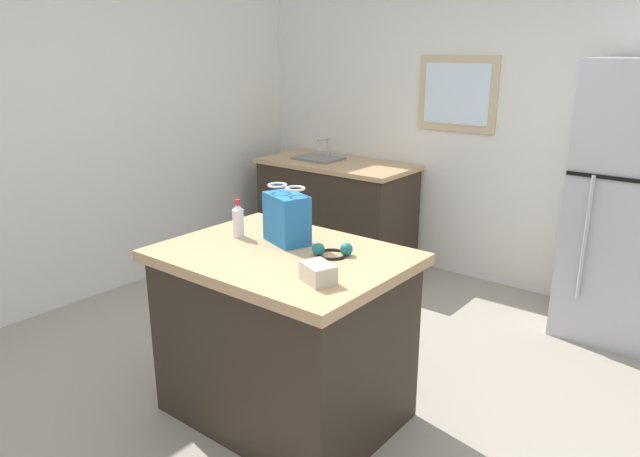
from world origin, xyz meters
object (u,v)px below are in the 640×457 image
kitchen_island (284,335)px  ear_defenders (332,251)px  refrigerator (640,205)px  bottle (238,220)px  shopping_bag (287,218)px  small_box (318,273)px

kitchen_island → ear_defenders: ear_defenders is taller
kitchen_island → refrigerator: 2.47m
kitchen_island → bottle: bearing=173.4°
ear_defenders → shopping_bag: bearing=176.7°
bottle → ear_defenders: (0.58, 0.07, -0.07)m
ear_defenders → small_box: bearing=-62.8°
refrigerator → small_box: bearing=-109.4°
refrigerator → shopping_bag: refrigerator is taller
bottle → shopping_bag: bearing=18.2°
kitchen_island → bottle: (-0.35, 0.04, 0.55)m
bottle → ear_defenders: 0.58m
bottle → ear_defenders: bottle is taller
kitchen_island → small_box: size_ratio=7.89×
ear_defenders → kitchen_island: bearing=-153.7°
kitchen_island → shopping_bag: size_ratio=4.00×
kitchen_island → refrigerator: size_ratio=0.66×
small_box → kitchen_island: bearing=152.9°
kitchen_island → bottle: size_ratio=5.91×
bottle → ear_defenders: bearing=7.0°
refrigerator → small_box: (-0.81, -2.31, 0.05)m
small_box → ear_defenders: (-0.16, 0.31, -0.02)m
small_box → ear_defenders: bearing=117.2°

